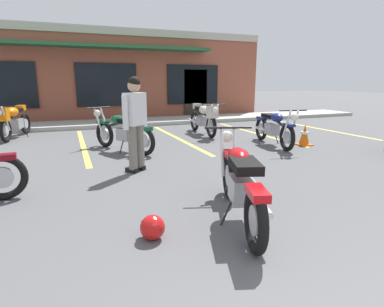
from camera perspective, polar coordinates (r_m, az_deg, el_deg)
ground_plane at (r=4.58m, az=-0.04°, el=-7.32°), size 80.00×80.00×0.00m
sidewalk_kerb at (r=12.14m, az=-14.03°, el=5.42°), size 22.00×1.80×0.14m
brick_storefront_building at (r=16.09m, az=-16.43°, el=13.42°), size 14.09×6.20×3.70m
painted_stall_lines at (r=8.64m, az=-10.71°, el=2.18°), size 12.97×4.80×0.01m
motorcycle_foreground_classic at (r=3.68m, az=8.71°, el=-5.01°), size 0.98×2.04×0.98m
motorcycle_red_sportbike at (r=8.18m, az=14.66°, el=4.65°), size 0.75×2.10×0.98m
motorcycle_black_cruiser at (r=9.51m, az=2.17°, el=6.58°), size 0.66×2.11×0.98m
motorcycle_orange_scrambler at (r=10.18m, az=-29.71°, el=5.31°), size 0.82×2.08×0.98m
motorcycle_cream_vintage at (r=7.44m, az=-12.54°, el=3.97°), size 1.28×1.91×0.98m
person_in_black_shirt at (r=5.59m, az=-10.29°, el=6.23°), size 0.53×0.45×1.68m
helmet_on_pavement at (r=3.32m, az=-7.21°, el=-13.17°), size 0.26×0.26×0.26m
traffic_cone at (r=8.45m, az=19.80°, el=3.16°), size 0.34×0.34×0.53m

